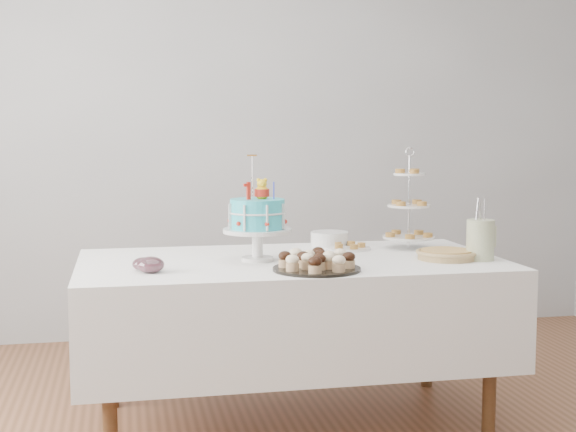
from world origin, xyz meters
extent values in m
cube|color=#989A9D|center=(0.00, 2.00, 1.35)|extent=(5.00, 0.04, 2.70)
cube|color=#989A9D|center=(0.00, -2.00, 1.35)|extent=(5.00, 0.04, 2.70)
cube|color=white|center=(0.00, 0.30, 0.55)|extent=(1.92, 1.02, 0.45)
cylinder|color=#57341E|center=(-0.82, -0.07, 0.34)|extent=(0.06, 0.06, 0.67)
cylinder|color=#57341E|center=(0.82, -0.07, 0.34)|extent=(0.06, 0.06, 0.67)
cylinder|color=#57341E|center=(-0.82, 0.67, 0.34)|extent=(0.06, 0.06, 0.67)
cylinder|color=#57341E|center=(0.82, 0.67, 0.34)|extent=(0.06, 0.06, 0.67)
cylinder|color=#31C4D5|center=(-0.16, 0.28, 0.98)|extent=(0.25, 0.25, 0.13)
torus|color=silver|center=(-0.16, 0.28, 0.99)|extent=(0.26, 0.26, 0.01)
cube|color=red|center=(-0.20, 0.26, 1.09)|extent=(0.02, 0.02, 0.08)
cylinder|color=blue|center=(-0.09, 0.26, 1.09)|extent=(0.01, 0.01, 0.08)
cylinder|color=silver|center=(-0.18, 0.31, 1.15)|extent=(0.00, 0.00, 0.19)
cylinder|color=gold|center=(-0.18, 0.31, 1.25)|extent=(0.05, 0.05, 0.01)
cylinder|color=black|center=(0.04, -0.02, 0.78)|extent=(0.37, 0.37, 0.01)
ellipsoid|color=black|center=(-0.03, -0.02, 0.83)|extent=(0.06, 0.06, 0.04)
ellipsoid|color=#F7E5BF|center=(0.12, -0.02, 0.83)|extent=(0.06, 0.06, 0.04)
cylinder|color=tan|center=(0.70, 0.15, 0.79)|extent=(0.26, 0.26, 0.03)
cylinder|color=tan|center=(0.70, 0.15, 0.81)|extent=(0.23, 0.23, 0.02)
torus|color=tan|center=(0.70, 0.15, 0.80)|extent=(0.28, 0.28, 0.02)
cylinder|color=silver|center=(0.65, 0.52, 1.00)|extent=(0.01, 0.01, 0.47)
cylinder|color=white|center=(0.65, 0.52, 0.83)|extent=(0.26, 0.26, 0.01)
cylinder|color=white|center=(0.65, 0.52, 0.98)|extent=(0.21, 0.21, 0.01)
cylinder|color=white|center=(0.65, 0.52, 1.14)|extent=(0.16, 0.16, 0.01)
torus|color=silver|center=(0.65, 0.52, 1.25)|extent=(0.05, 0.01, 0.05)
cylinder|color=white|center=(0.28, 0.67, 0.81)|extent=(0.19, 0.19, 0.07)
cylinder|color=white|center=(0.34, 0.54, 0.78)|extent=(0.22, 0.22, 0.01)
ellipsoid|color=silver|center=(-0.64, 0.07, 0.80)|extent=(0.11, 0.11, 0.07)
cylinder|color=#5B071A|center=(-0.64, 0.07, 0.80)|extent=(0.08, 0.08, 0.03)
ellipsoid|color=silver|center=(-0.67, 0.13, 0.80)|extent=(0.09, 0.09, 0.06)
cylinder|color=#5B071A|center=(-0.67, 0.13, 0.79)|extent=(0.06, 0.06, 0.03)
cylinder|color=beige|center=(0.84, 0.10, 0.86)|extent=(0.13, 0.13, 0.18)
cylinder|color=beige|center=(0.90, 0.08, 0.88)|extent=(0.01, 0.01, 0.10)
camera|label=1|loc=(-0.75, -3.26, 1.35)|focal=50.00mm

